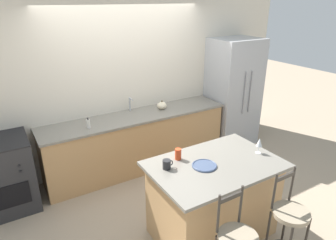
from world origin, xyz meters
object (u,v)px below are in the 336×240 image
at_px(wine_glass, 259,143).
at_px(soap_bottle, 88,124).
at_px(dinner_plate, 204,165).
at_px(bar_stool_far, 288,221).
at_px(refrigerator, 233,93).
at_px(oven_range, 2,175).
at_px(coffee_mug, 167,164).
at_px(pumpkin_decoration, 162,106).
at_px(tumbler_cup, 178,154).

height_order(wine_glass, soap_bottle, wine_glass).
distance_m(dinner_plate, wine_glass, 0.72).
relative_size(bar_stool_far, soap_bottle, 6.80).
xyz_separation_m(refrigerator, oven_range, (-3.85, -0.00, -0.49)).
xyz_separation_m(bar_stool_far, coffee_mug, (-0.83, 0.93, 0.42)).
bearing_deg(soap_bottle, refrigerator, 1.67).
xyz_separation_m(wine_glass, soap_bottle, (-1.45, 1.74, -0.09)).
bearing_deg(dinner_plate, pumpkin_decoration, 74.09).
distance_m(bar_stool_far, dinner_plate, 0.97).
distance_m(refrigerator, wine_glass, 2.21).
bearing_deg(refrigerator, dinner_plate, -138.51).
xyz_separation_m(bar_stool_far, wine_glass, (0.24, 0.68, 0.50)).
xyz_separation_m(refrigerator, coffee_mug, (-2.33, -1.57, 0.01)).
height_order(refrigerator, dinner_plate, refrigerator).
distance_m(wine_glass, coffee_mug, 1.10).
height_order(bar_stool_far, pumpkin_decoration, bar_stool_far).
xyz_separation_m(refrigerator, wine_glass, (-1.26, -1.82, 0.09)).
distance_m(oven_range, pumpkin_decoration, 2.45).
relative_size(dinner_plate, coffee_mug, 2.22).
distance_m(refrigerator, soap_bottle, 2.70).
bearing_deg(tumbler_cup, pumpkin_decoration, 66.32).
bearing_deg(tumbler_cup, coffee_mug, -152.90).
bearing_deg(soap_bottle, wine_glass, -50.30).
xyz_separation_m(refrigerator, dinner_plate, (-1.97, -1.74, -0.03)).
relative_size(refrigerator, coffee_mug, 16.22).
relative_size(pumpkin_decoration, soap_bottle, 0.97).
bearing_deg(refrigerator, pumpkin_decoration, 177.34).
relative_size(dinner_plate, pumpkin_decoration, 1.74).
height_order(refrigerator, soap_bottle, refrigerator).
relative_size(refrigerator, oven_range, 2.02).
bearing_deg(wine_glass, refrigerator, 55.38).
bearing_deg(oven_range, bar_stool_far, -46.77).
bearing_deg(soap_bottle, tumbler_cup, -67.38).
xyz_separation_m(tumbler_cup, pumpkin_decoration, (0.67, 1.54, -0.03)).
distance_m(bar_stool_far, wine_glass, 0.88).
relative_size(oven_range, wine_glass, 5.20).
height_order(dinner_plate, coffee_mug, coffee_mug).
relative_size(bar_stool_far, dinner_plate, 4.05).
xyz_separation_m(oven_range, tumbler_cup, (1.73, -1.47, 0.52)).
xyz_separation_m(oven_range, pumpkin_decoration, (2.40, 0.07, 0.49)).
distance_m(dinner_plate, coffee_mug, 0.40).
bearing_deg(bar_stool_far, tumbler_cup, 121.16).
bearing_deg(wine_glass, dinner_plate, 173.32).
xyz_separation_m(dinner_plate, wine_glass, (0.71, -0.08, 0.12)).
distance_m(dinner_plate, tumbler_cup, 0.32).
relative_size(bar_stool_far, coffee_mug, 9.00).
distance_m(pumpkin_decoration, soap_bottle, 1.26).
height_order(wine_glass, tumbler_cup, wine_glass).
xyz_separation_m(refrigerator, tumbler_cup, (-2.12, -1.47, 0.02)).
bearing_deg(coffee_mug, dinner_plate, -24.24).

